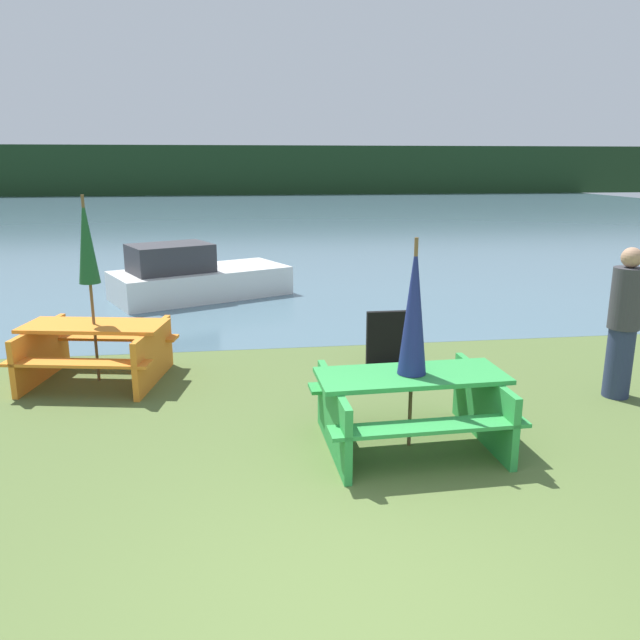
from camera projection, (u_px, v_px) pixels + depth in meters
name	position (u px, v px, depth m)	size (l,w,h in m)	color
ground_plane	(365.00, 622.00, 3.74)	(60.00, 60.00, 0.00)	#516633
water	(247.00, 214.00, 33.24)	(60.00, 50.00, 0.00)	slate
far_treeline	(241.00, 170.00, 51.95)	(80.00, 1.60, 4.00)	#193319
picnic_table_green	(410.00, 402.00, 5.96)	(1.83, 1.44, 0.73)	green
picnic_table_orange	(96.00, 347.00, 7.75)	(1.94, 1.68, 0.74)	orange
umbrella_navy	(414.00, 308.00, 5.74)	(0.27, 0.27, 2.02)	brown
umbrella_darkgreen	(86.00, 242.00, 7.43)	(0.25, 0.25, 2.31)	brown
boat	(194.00, 277.00, 12.56)	(3.76, 2.83, 1.12)	silver
person	(624.00, 323.00, 7.13)	(0.35, 0.35, 1.76)	#283351
signboard	(387.00, 338.00, 8.37)	(0.55, 0.08, 0.75)	black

